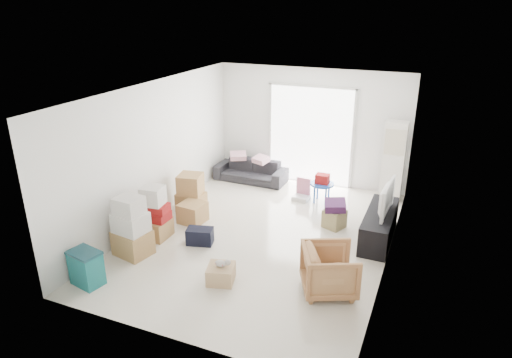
{
  "coord_description": "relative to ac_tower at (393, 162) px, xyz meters",
  "views": [
    {
      "loc": [
        2.79,
        -6.95,
        4.08
      ],
      "look_at": [
        -0.2,
        0.2,
        1.04
      ],
      "focal_mm": 32.0,
      "sensor_mm": 36.0,
      "label": 1
    }
  ],
  "objects": [
    {
      "name": "ac_tower",
      "position": [
        0.0,
        0.0,
        0.0
      ],
      "size": [
        0.45,
        0.3,
        1.75
      ],
      "primitive_type": "cube",
      "color": "silver",
      "rests_on": "room_shell"
    },
    {
      "name": "blanket",
      "position": [
        -0.81,
        -1.77,
        -0.45
      ],
      "size": [
        0.48,
        0.48,
        0.14
      ],
      "primitive_type": "cube",
      "rotation": [
        0.0,
        0.0,
        0.27
      ],
      "color": "#471E4B",
      "rests_on": "ottoman"
    },
    {
      "name": "box_stack_a",
      "position": [
        -3.75,
        -4.09,
        -0.4
      ],
      "size": [
        0.67,
        0.59,
        1.06
      ],
      "rotation": [
        0.0,
        0.0,
        -0.14
      ],
      "color": "#A4804A",
      "rests_on": "room_shell"
    },
    {
      "name": "television",
      "position": [
        0.05,
        -1.91,
        -0.27
      ],
      "size": [
        0.61,
        1.0,
        0.13
      ],
      "primitive_type": "imported",
      "rotation": [
        0.0,
        0.0,
        1.52
      ],
      "color": "black",
      "rests_on": "tv_console"
    },
    {
      "name": "pillow_right",
      "position": [
        -2.97,
        -0.19,
        -0.14
      ],
      "size": [
        0.41,
        0.38,
        0.12
      ],
      "primitive_type": "cube",
      "rotation": [
        0.0,
        0.0,
        -0.38
      ],
      "color": "#C8929A",
      "rests_on": "sofa"
    },
    {
      "name": "pillow_left",
      "position": [
        -3.58,
        -0.15,
        -0.14
      ],
      "size": [
        0.47,
        0.44,
        0.12
      ],
      "primitive_type": "cube",
      "rotation": [
        0.0,
        0.0,
        0.49
      ],
      "color": "#C8929A",
      "rests_on": "sofa"
    },
    {
      "name": "sliding_door",
      "position": [
        -1.95,
        0.33,
        0.37
      ],
      "size": [
        2.1,
        0.04,
        2.33
      ],
      "color": "white",
      "rests_on": "room_shell"
    },
    {
      "name": "loose_box",
      "position": [
        -3.43,
        -2.62,
        -0.68
      ],
      "size": [
        0.51,
        0.51,
        0.39
      ],
      "primitive_type": "cube",
      "rotation": [
        0.0,
        0.0,
        -0.1
      ],
      "color": "#A4804A",
      "rests_on": "room_shell"
    },
    {
      "name": "sofa",
      "position": [
        -3.25,
        -0.15,
        -0.54
      ],
      "size": [
        1.73,
        0.53,
        0.67
      ],
      "primitive_type": "imported",
      "rotation": [
        0.0,
        0.0,
        -0.01
      ],
      "color": "#2B2B30",
      "rests_on": "room_shell"
    },
    {
      "name": "kids_table",
      "position": [
        -1.34,
        -0.71,
        -0.42
      ],
      "size": [
        0.51,
        0.51,
        0.64
      ],
      "rotation": [
        0.0,
        0.0,
        0.07
      ],
      "color": "#1849AA",
      "rests_on": "room_shell"
    },
    {
      "name": "wood_crate",
      "position": [
        -1.99,
        -4.25,
        -0.74
      ],
      "size": [
        0.5,
        0.5,
        0.27
      ],
      "primitive_type": "cube",
      "rotation": [
        0.0,
        0.0,
        0.27
      ],
      "color": "tan",
      "rests_on": "room_shell"
    },
    {
      "name": "room_shell",
      "position": [
        -1.95,
        -2.65,
        0.48
      ],
      "size": [
        4.98,
        6.48,
        3.18
      ],
      "color": "beige",
      "rests_on": "ground"
    },
    {
      "name": "ottoman",
      "position": [
        -0.81,
        -1.77,
        -0.7
      ],
      "size": [
        0.47,
        0.47,
        0.36
      ],
      "primitive_type": "cube",
      "rotation": [
        0.0,
        0.0,
        -0.4
      ],
      "color": "#9C865A",
      "rests_on": "room_shell"
    },
    {
      "name": "box_stack_b",
      "position": [
        -3.75,
        -3.41,
        -0.44
      ],
      "size": [
        0.55,
        0.49,
        0.99
      ],
      "rotation": [
        0.0,
        0.0,
        0.08
      ],
      "color": "#A4804A",
      "rests_on": "room_shell"
    },
    {
      "name": "toy_walker",
      "position": [
        -1.78,
        -0.72,
        -0.75
      ],
      "size": [
        0.37,
        0.34,
        0.46
      ],
      "rotation": [
        0.0,
        0.0,
        -0.11
      ],
      "color": "silver",
      "rests_on": "room_shell"
    },
    {
      "name": "tv_console",
      "position": [
        0.05,
        -1.91,
        -0.61
      ],
      "size": [
        0.48,
        1.61,
        0.54
      ],
      "primitive_type": "cube",
      "color": "black",
      "rests_on": "room_shell"
    },
    {
      "name": "plush_bunny",
      "position": [
        -1.96,
        -4.24,
        -0.55
      ],
      "size": [
        0.25,
        0.14,
        0.13
      ],
      "rotation": [
        0.0,
        0.0,
        -0.02
      ],
      "color": "#B2ADA8",
      "rests_on": "wood_crate"
    },
    {
      "name": "storage_bins",
      "position": [
        -3.85,
        -5.09,
        -0.59
      ],
      "size": [
        0.55,
        0.43,
        0.56
      ],
      "rotation": [
        0.0,
        0.0,
        -0.2
      ],
      "color": "#126265",
      "rests_on": "room_shell"
    },
    {
      "name": "box_stack_c",
      "position": [
        -3.72,
        -2.17,
        -0.49
      ],
      "size": [
        0.54,
        0.54,
        0.8
      ],
      "rotation": [
        0.0,
        0.0,
        0.04
      ],
      "color": "#A4804A",
      "rests_on": "room_shell"
    },
    {
      "name": "armchair",
      "position": [
        -0.38,
        -3.84,
        -0.48
      ],
      "size": [
        0.97,
        1.0,
        0.79
      ],
      "primitive_type": "imported",
      "rotation": [
        0.0,
        0.0,
        2.0
      ],
      "color": "tan",
      "rests_on": "room_shell"
    },
    {
      "name": "duffel_bag",
      "position": [
        -2.87,
        -3.33,
        -0.73
      ],
      "size": [
        0.52,
        0.39,
        0.29
      ],
      "primitive_type": "cube",
      "rotation": [
        0.0,
        0.0,
        0.26
      ],
      "color": "black",
      "rests_on": "room_shell"
    }
  ]
}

